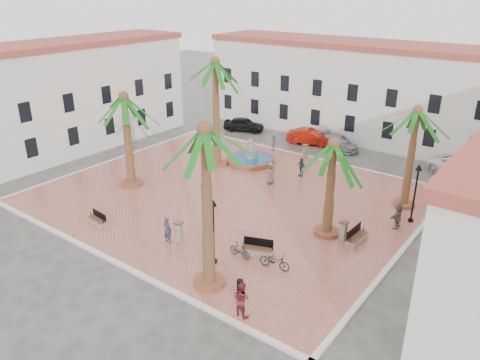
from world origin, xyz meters
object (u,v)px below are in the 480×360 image
at_px(bicycle_b, 240,250).
at_px(bollard_se, 179,231).
at_px(bench_e, 356,239).
at_px(car_silver, 339,142).
at_px(fountain, 251,159).
at_px(cyclist_b, 241,299).
at_px(bollard_n, 305,151).
at_px(lamppost_e, 416,183).
at_px(cyclist_a, 168,230).
at_px(palm_ne, 416,122).
at_px(bench_se, 258,250).
at_px(bench_ne, 433,197).
at_px(bicycle_a, 275,261).
at_px(pedestrian_fountain_a, 271,173).
at_px(pedestrian_east, 398,215).
at_px(bench_s, 98,221).
at_px(palm_s, 205,148).
at_px(pedestrian_north, 274,142).
at_px(car_black, 244,124).
at_px(palm_nw, 215,74).
at_px(palm_e, 333,156).
at_px(car_white, 463,168).
at_px(palm_sw, 125,108).
at_px(lamppost_s, 213,220).
at_px(bollard_e, 343,231).
at_px(litter_bin, 240,285).
at_px(pedestrian_fountain_b, 301,167).

bearing_deg(bicycle_b, bollard_se, 104.13).
distance_m(bench_e, car_silver, 18.12).
relative_size(fountain, cyclist_b, 2.35).
relative_size(bollard_n, cyclist_b, 0.70).
xyz_separation_m(lamppost_e, cyclist_a, (-10.91, -11.56, -1.91)).
bearing_deg(palm_ne, bench_se, -111.30).
distance_m(bench_ne, bicycle_a, 14.94).
relative_size(bollard_se, pedestrian_fountain_a, 0.77).
distance_m(cyclist_a, pedestrian_east, 14.58).
relative_size(bench_s, bollard_n, 1.34).
xyz_separation_m(palm_s, pedestrian_north, (-8.89, 19.82, -6.64)).
bearing_deg(car_black, lamppost_e, -136.87).
bearing_deg(car_black, palm_nw, -176.96).
relative_size(cyclist_b, car_black, 0.42).
height_order(bench_e, bollard_se, bollard_se).
bearing_deg(bench_se, palm_e, 45.76).
height_order(cyclist_a, pedestrian_east, pedestrian_east).
relative_size(palm_nw, pedestrian_north, 5.35).
bearing_deg(car_white, bench_se, -179.60).
bearing_deg(car_black, pedestrian_fountain_a, -156.58).
distance_m(palm_ne, cyclist_b, 17.39).
bearing_deg(bicycle_b, bollard_n, 20.75).
bearing_deg(palm_sw, fountain, 64.53).
relative_size(cyclist_a, cyclist_b, 0.93).
bearing_deg(bicycle_b, pedestrian_east, -30.46).
bearing_deg(palm_sw, cyclist_a, -28.21).
bearing_deg(lamppost_s, bollard_e, 54.62).
xyz_separation_m(bollard_n, car_white, (12.36, 4.09, -0.04)).
height_order(bollard_e, pedestrian_fountain_a, pedestrian_fountain_a).
xyz_separation_m(palm_ne, bench_e, (-0.53, -6.93, -5.80)).
bearing_deg(palm_s, bench_s, 176.53).
bearing_deg(car_white, bollard_e, -173.48).
bearing_deg(palm_sw, litter_bin, -21.48).
distance_m(bench_e, bicycle_b, 7.24).
height_order(bench_e, bollard_e, bollard_e).
relative_size(bench_se, pedestrian_fountain_b, 1.24).
bearing_deg(bench_e, cyclist_b, 172.79).
relative_size(bench_e, bench_ne, 1.17).
bearing_deg(pedestrian_fountain_a, palm_ne, -6.81).
bearing_deg(bench_ne, pedestrian_fountain_b, 72.36).
xyz_separation_m(bench_e, bicycle_a, (-2.45, -5.31, 0.19)).
bearing_deg(lamppost_e, litter_bin, -109.16).
distance_m(bench_s, bollard_e, 15.71).
height_order(bench_ne, pedestrian_east, pedestrian_east).
bearing_deg(car_white, bicycle_b, 179.41).
xyz_separation_m(fountain, bicycle_b, (8.57, -12.94, 0.16)).
distance_m(bench_s, bench_se, 10.96).
height_order(palm_nw, pedestrian_fountain_b, palm_nw).
height_order(bench_s, lamppost_e, lamppost_e).
xyz_separation_m(lamppost_s, pedestrian_east, (6.77, 10.21, -1.80)).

